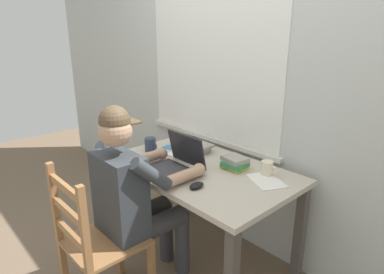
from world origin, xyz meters
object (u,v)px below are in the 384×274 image
(wooden_chair, at_px, (96,243))
(coffee_mug_dark, at_px, (151,145))
(landscape_photo_print, at_px, (171,147))
(seated_person, at_px, (135,193))
(computer_mouse, at_px, (197,185))
(desk, at_px, (200,181))
(book_stack_main, at_px, (235,163))
(coffee_mug_white, at_px, (267,168))
(book_stack_side, at_px, (199,147))
(laptop, at_px, (177,162))

(wooden_chair, relative_size, coffee_mug_dark, 7.56)
(wooden_chair, distance_m, landscape_photo_print, 0.97)
(seated_person, relative_size, computer_mouse, 12.42)
(seated_person, bearing_deg, computer_mouse, 38.31)
(desk, distance_m, book_stack_main, 0.27)
(coffee_mug_white, xyz_separation_m, book_stack_side, (-0.60, -0.02, -0.01))
(desk, height_order, coffee_mug_white, coffee_mug_white)
(wooden_chair, distance_m, laptop, 0.69)
(desk, bearing_deg, coffee_mug_white, 29.94)
(landscape_photo_print, bearing_deg, seated_person, -69.71)
(laptop, xyz_separation_m, coffee_mug_dark, (-0.41, 0.08, -0.00))
(wooden_chair, bearing_deg, coffee_mug_white, 64.14)
(computer_mouse, xyz_separation_m, landscape_photo_print, (-0.65, 0.34, -0.02))
(wooden_chair, distance_m, coffee_mug_dark, 0.87)
(desk, distance_m, wooden_chair, 0.77)
(computer_mouse, distance_m, coffee_mug_dark, 0.72)
(desk, bearing_deg, computer_mouse, -47.48)
(seated_person, relative_size, book_stack_main, 7.02)
(seated_person, distance_m, computer_mouse, 0.39)
(computer_mouse, relative_size, coffee_mug_dark, 0.81)
(computer_mouse, height_order, coffee_mug_dark, coffee_mug_dark)
(wooden_chair, distance_m, computer_mouse, 0.67)
(desk, height_order, wooden_chair, wooden_chair)
(book_stack_main, bearing_deg, computer_mouse, -84.17)
(laptop, bearing_deg, wooden_chair, -91.01)
(desk, bearing_deg, landscape_photo_print, 166.50)
(laptop, distance_m, landscape_photo_print, 0.44)
(landscape_photo_print, bearing_deg, wooden_chair, -78.96)
(seated_person, bearing_deg, coffee_mug_white, 55.69)
(book_stack_side, height_order, landscape_photo_print, book_stack_side)
(seated_person, xyz_separation_m, wooden_chair, (-0.00, -0.28, -0.22))
(coffee_mug_white, distance_m, landscape_photo_print, 0.83)
(desk, bearing_deg, seated_person, -100.22)
(desk, xyz_separation_m, coffee_mug_white, (0.39, 0.22, 0.15))
(coffee_mug_dark, bearing_deg, book_stack_side, 44.00)
(laptop, relative_size, coffee_mug_dark, 2.66)
(computer_mouse, distance_m, landscape_photo_print, 0.73)
(wooden_chair, xyz_separation_m, book_stack_side, (-0.13, 0.95, 0.32))
(wooden_chair, height_order, book_stack_side, wooden_chair)
(laptop, bearing_deg, book_stack_side, 113.13)
(laptop, bearing_deg, desk, 62.43)
(book_stack_main, bearing_deg, seated_person, -112.40)
(seated_person, relative_size, laptop, 3.77)
(book_stack_side, bearing_deg, coffee_mug_white, 2.05)
(desk, distance_m, coffee_mug_dark, 0.51)
(desk, relative_size, landscape_photo_print, 9.87)
(desk, distance_m, computer_mouse, 0.34)
(coffee_mug_white, distance_m, coffee_mug_dark, 0.92)
(seated_person, xyz_separation_m, computer_mouse, (0.30, 0.23, 0.08))
(coffee_mug_dark, bearing_deg, laptop, -11.22)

